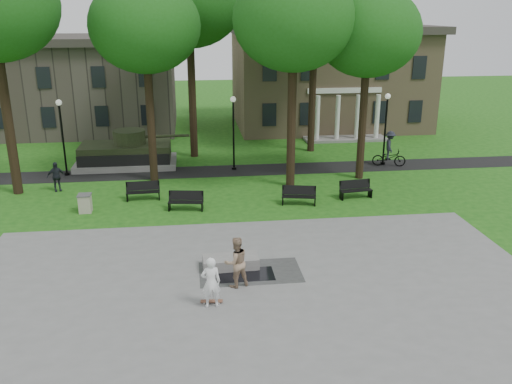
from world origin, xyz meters
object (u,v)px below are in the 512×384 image
concrete_block (231,262)px  friend_watching (236,262)px  trash_bin (85,203)px  park_bench_0 (143,190)px  skateboarder (211,282)px  cyclist (389,152)px

concrete_block → friend_watching: (0.09, -1.58, 0.75)m
concrete_block → trash_bin: 9.93m
concrete_block → park_bench_0: size_ratio=1.21×
skateboarder → trash_bin: size_ratio=1.95×
trash_bin → skateboarder: bearing=-59.6°
park_bench_0 → trash_bin: (-2.79, -1.62, -0.04)m
concrete_block → park_bench_0: bearing=114.9°
skateboarder → trash_bin: 11.78m
skateboarder → concrete_block: bearing=-112.3°
park_bench_0 → trash_bin: bearing=-152.2°
friend_watching → cyclist: (11.47, 15.21, -0.04)m
concrete_block → park_bench_0: (-4.08, 8.80, 0.28)m
concrete_block → friend_watching: 1.76m
concrete_block → trash_bin: size_ratio=2.29×
skateboarder → trash_bin: (-5.97, 10.15, -0.47)m
skateboarder → park_bench_0: 12.20m
concrete_block → trash_bin: bearing=133.7°
skateboarder → friend_watching: friend_watching is taller
friend_watching → park_bench_0: 11.20m
skateboarder → friend_watching: (0.99, 1.39, 0.04)m
trash_bin → friend_watching: bearing=-51.6°
skateboarder → park_bench_0: (-3.18, 11.77, -0.43)m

